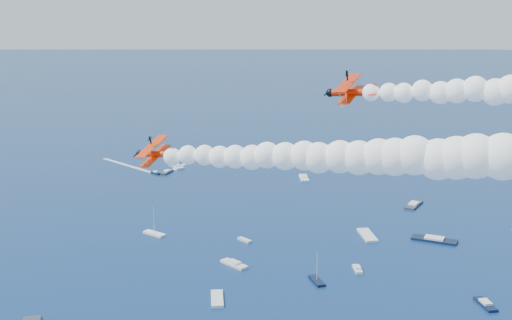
% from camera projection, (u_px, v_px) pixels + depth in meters
% --- Properties ---
extents(biplane_lead, '(9.18, 10.81, 8.06)m').
position_uv_depth(biplane_lead, '(353.00, 92.00, 106.37)').
color(biplane_lead, red).
extents(biplane_trail, '(7.36, 8.94, 7.07)m').
position_uv_depth(biplane_trail, '(157.00, 154.00, 103.38)').
color(biplane_trail, '#EF2F05').
extents(smoke_trail_trail, '(52.90, 7.63, 9.96)m').
position_uv_depth(smoke_trail_trail, '(321.00, 157.00, 93.07)').
color(smoke_trail_trail, white).
extents(spectator_boats, '(227.36, 174.98, 0.70)m').
position_uv_depth(spectator_boats, '(351.00, 256.00, 198.79)').
color(spectator_boats, '#2E343D').
rests_on(spectator_boats, ground).
extents(boat_wakes, '(99.10, 236.39, 0.04)m').
position_uv_depth(boat_wakes, '(127.00, 207.00, 246.38)').
color(boat_wakes, white).
rests_on(boat_wakes, ground).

